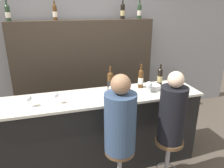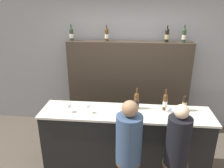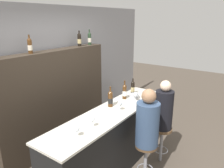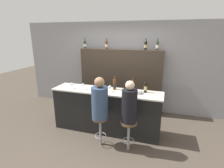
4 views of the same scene
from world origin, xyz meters
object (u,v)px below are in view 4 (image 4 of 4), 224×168
wine_glass_3 (132,89)px  bar_stool_right (129,128)px  wine_bottle_counter_1 (133,86)px  wine_bottle_backbar_3 (157,45)px  wine_bottle_backbar_0 (85,44)px  wine_bottle_backbar_1 (106,45)px  wine_glass_1 (83,85)px  metal_bowl (138,92)px  guest_seated_right (129,104)px  wine_glass_0 (72,84)px  wine_bottle_counter_2 (146,87)px  wine_glass_2 (110,87)px  wine_bottle_counter_0 (115,84)px  bar_stool_left (100,124)px  wine_bottle_backbar_2 (146,45)px  guest_seated_left (100,101)px

wine_glass_3 → bar_stool_right: size_ratio=0.25×
wine_bottle_counter_1 → wine_bottle_backbar_3: bearing=69.9°
wine_bottle_backbar_0 → wine_bottle_backbar_1: wine_bottle_backbar_0 is taller
wine_glass_1 → wine_bottle_backbar_1: bearing=85.1°
wine_glass_1 → wine_bottle_counter_1: bearing=10.7°
wine_bottle_backbar_0 → metal_bowl: 2.38m
bar_stool_right → guest_seated_right: guest_seated_right is taller
wine_bottle_backbar_0 → metal_bowl: (1.82, -1.23, -0.91)m
wine_bottle_backbar_0 → guest_seated_right: 2.71m
wine_glass_0 → bar_stool_right: bearing=-18.3°
wine_bottle_counter_2 → wine_glass_0: bearing=-172.9°
wine_bottle_backbar_3 → wine_bottle_counter_1: bearing=-110.1°
wine_bottle_counter_1 → wine_glass_2: (-0.47, -0.21, -0.02)m
guest_seated_right → wine_glass_3: bearing=96.7°
wine_bottle_counter_0 → wine_glass_0: size_ratio=2.43×
wine_bottle_counter_1 → wine_bottle_backbar_0: 2.17m
wine_bottle_counter_2 → wine_glass_2: 0.78m
wine_bottle_backbar_1 → bar_stool_left: wine_bottle_backbar_1 is taller
wine_glass_1 → bar_stool_right: wine_glass_1 is taller
wine_bottle_backbar_2 → guest_seated_left: bearing=-108.9°
wine_glass_3 → guest_seated_right: bearing=-83.3°
wine_glass_0 → wine_glass_2: bearing=0.0°
wine_glass_1 → wine_glass_3: wine_glass_3 is taller
wine_bottle_backbar_1 → wine_glass_2: 1.66m
metal_bowl → wine_bottle_counter_2: bearing=37.9°
bar_stool_right → guest_seated_right: 0.50m
wine_bottle_backbar_0 → wine_glass_0: (0.27, -1.33, -0.85)m
bar_stool_left → guest_seated_right: bearing=0.0°
guest_seated_left → wine_bottle_counter_0: bearing=82.5°
wine_bottle_counter_0 → guest_seated_right: 0.88m
wine_bottle_counter_2 → bar_stool_left: size_ratio=0.49×
wine_bottle_backbar_0 → wine_glass_0: 1.60m
wine_bottle_backbar_0 → bar_stool_left: size_ratio=0.49×
wine_bottle_counter_2 → wine_glass_3: size_ratio=1.94×
wine_bottle_backbar_2 → bar_stool_right: (-0.03, -1.82, -1.49)m
wine_bottle_backbar_3 → wine_glass_1: size_ratio=2.19×
wine_bottle_backbar_0 → wine_glass_3: (1.70, -1.33, -0.83)m
wine_bottle_counter_2 → wine_bottle_backbar_0: bearing=150.3°
wine_bottle_backbar_0 → bar_stool_right: bearing=-46.0°
wine_bottle_backbar_1 → bar_stool_left: 2.40m
bar_stool_right → wine_bottle_counter_2: bearing=73.7°
wine_glass_2 → wine_bottle_backbar_3: bearing=56.6°
wine_bottle_backbar_2 → guest_seated_right: wine_bottle_backbar_2 is taller
wine_glass_1 → wine_glass_2: wine_glass_2 is taller
wine_bottle_counter_0 → guest_seated_left: 0.73m
wine_glass_3 → metal_bowl: 0.17m
wine_bottle_counter_2 → bar_stool_right: (-0.21, -0.70, -0.66)m
wine_glass_0 → wine_bottle_counter_2: bearing=7.1°
wine_bottle_counter_2 → wine_bottle_backbar_0: (-1.96, 1.12, 0.82)m
wine_bottle_counter_1 → bar_stool_left: 1.10m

